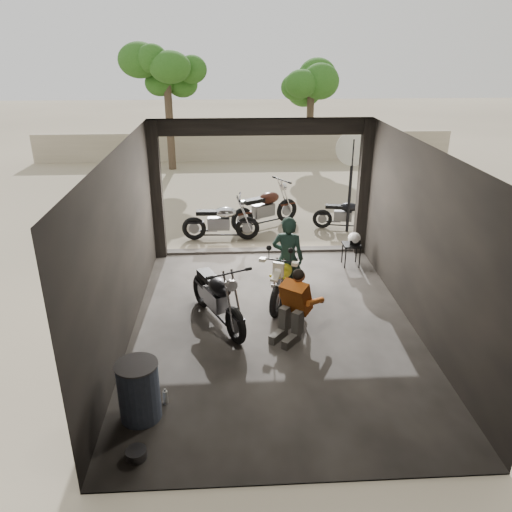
{
  "coord_description": "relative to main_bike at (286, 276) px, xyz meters",
  "views": [
    {
      "loc": [
        -0.75,
        -7.73,
        4.7
      ],
      "look_at": [
        -0.28,
        0.6,
        1.14
      ],
      "focal_mm": 35.0,
      "sensor_mm": 36.0,
      "label": 1
    }
  ],
  "objects": [
    {
      "name": "tree_right",
      "position": [
        2.48,
        13.04,
        3.01
      ],
      "size": [
        2.2,
        2.2,
        5.0
      ],
      "color": "#382B1E",
      "rests_on": "ground"
    },
    {
      "name": "ground",
      "position": [
        -0.32,
        -0.96,
        -0.55
      ],
      "size": [
        80.0,
        80.0,
        0.0
      ],
      "primitive_type": "plane",
      "color": "#7A6D56",
      "rests_on": "ground"
    },
    {
      "name": "stool",
      "position": [
        1.68,
        1.61,
        -0.09
      ],
      "size": [
        0.39,
        0.39,
        0.54
      ],
      "rotation": [
        0.0,
        0.0,
        0.1
      ],
      "color": "black",
      "rests_on": "ground"
    },
    {
      "name": "outside_bike_c",
      "position": [
        2.07,
        4.05,
        -0.05
      ],
      "size": [
        1.58,
        0.9,
        1.01
      ],
      "primitive_type": null,
      "rotation": [
        0.0,
        0.0,
        1.37
      ],
      "color": "black",
      "rests_on": "ground"
    },
    {
      "name": "garage",
      "position": [
        -0.32,
        -0.41,
        0.73
      ],
      "size": [
        7.0,
        7.13,
        3.2
      ],
      "color": "#2D2B28",
      "rests_on": "ground"
    },
    {
      "name": "tree_left",
      "position": [
        -3.32,
        11.54,
        3.43
      ],
      "size": [
        2.2,
        2.2,
        5.6
      ],
      "color": "#382B1E",
      "rests_on": "ground"
    },
    {
      "name": "oil_drum",
      "position": [
        -2.32,
        -3.22,
        -0.12
      ],
      "size": [
        0.7,
        0.7,
        0.86
      ],
      "primitive_type": "cylinder",
      "rotation": [
        0.0,
        0.0,
        -0.32
      ],
      "color": "#41516E",
      "rests_on": "ground"
    },
    {
      "name": "sign_post",
      "position": [
        2.12,
        3.85,
        1.3
      ],
      "size": [
        0.9,
        0.08,
        2.71
      ],
      "rotation": [
        0.0,
        0.0,
        -0.24
      ],
      "color": "black",
      "rests_on": "ground"
    },
    {
      "name": "helmet",
      "position": [
        1.73,
        1.61,
        0.12
      ],
      "size": [
        0.32,
        0.33,
        0.27
      ],
      "primitive_type": "ellipsoid",
      "rotation": [
        0.0,
        0.0,
        -0.11
      ],
      "color": "white",
      "rests_on": "stool"
    },
    {
      "name": "boundary_wall",
      "position": [
        -0.32,
        13.04,
        0.05
      ],
      "size": [
        18.0,
        0.3,
        1.2
      ],
      "primitive_type": "cube",
      "color": "gray",
      "rests_on": "ground"
    },
    {
      "name": "rider",
      "position": [
        0.05,
        0.15,
        0.3
      ],
      "size": [
        0.72,
        0.57,
        1.71
      ],
      "primitive_type": "imported",
      "rotation": [
        0.0,
        0.0,
        2.84
      ],
      "color": "black",
      "rests_on": "ground"
    },
    {
      "name": "outside_bike_b",
      "position": [
        -0.07,
        4.39,
        0.08
      ],
      "size": [
        2.02,
        1.62,
        1.28
      ],
      "primitive_type": null,
      "rotation": [
        0.0,
        0.0,
        2.1
      ],
      "color": "#3C180E",
      "rests_on": "ground"
    },
    {
      "name": "outside_bike_a",
      "position": [
        -1.29,
        3.45,
        0.03
      ],
      "size": [
        1.76,
        0.78,
        1.17
      ],
      "primitive_type": null,
      "rotation": [
        0.0,
        0.0,
        1.53
      ],
      "color": "black",
      "rests_on": "ground"
    },
    {
      "name": "mechanic",
      "position": [
        -0.05,
        -1.34,
        0.04
      ],
      "size": [
        0.99,
        1.02,
        1.2
      ],
      "primitive_type": null,
      "rotation": [
        0.0,
        0.0,
        -0.69
      ],
      "color": "#C15C19",
      "rests_on": "ground"
    },
    {
      "name": "main_bike",
      "position": [
        0.0,
        0.0,
        0.0
      ],
      "size": [
        1.25,
        1.79,
        1.11
      ],
      "primitive_type": null,
      "rotation": [
        0.0,
        0.0,
        -0.38
      ],
      "color": "beige",
      "rests_on": "ground"
    },
    {
      "name": "left_bike",
      "position": [
        -1.31,
        -0.76,
        0.07
      ],
      "size": [
        1.47,
        1.98,
        1.24
      ],
      "primitive_type": null,
      "rotation": [
        0.0,
        0.0,
        0.44
      ],
      "color": "black",
      "rests_on": "ground"
    }
  ]
}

